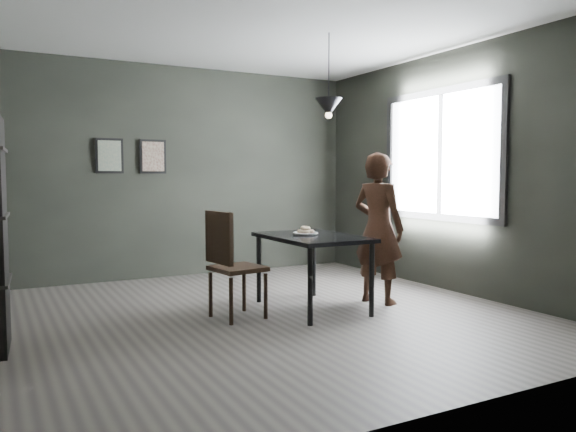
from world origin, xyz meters
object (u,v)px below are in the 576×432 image
white_plate (306,234)px  pendant_lamp (329,107)px  cafe_table (312,243)px  wood_chair (229,258)px  woman (378,228)px

white_plate → pendant_lamp: (0.28, 0.01, 1.29)m
cafe_table → white_plate: size_ratio=5.22×
cafe_table → wood_chair: wood_chair is taller
cafe_table → white_plate: white_plate is taller
wood_chair → white_plate: bearing=-3.7°
white_plate → wood_chair: wood_chair is taller
woman → pendant_lamp: (-0.51, 0.18, 1.26)m
woman → pendant_lamp: 1.37m
pendant_lamp → wood_chair: bearing=-175.8°
woman → pendant_lamp: bearing=49.7°
white_plate → woman: (0.79, -0.17, 0.04)m
white_plate → woman: 0.81m
cafe_table → pendant_lamp: (0.25, 0.10, 1.38)m
woman → cafe_table: bearing=63.0°
cafe_table → pendant_lamp: 1.41m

